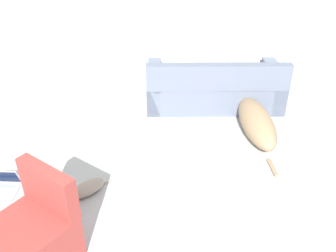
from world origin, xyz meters
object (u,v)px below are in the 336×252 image
at_px(dog, 256,121).
at_px(cat, 85,189).
at_px(side_chair, 35,234).
at_px(couch, 214,88).
at_px(laptop_open, 4,184).

height_order(dog, cat, dog).
bearing_deg(side_chair, cat, 108.19).
relative_size(couch, side_chair, 2.33).
distance_m(couch, side_chair, 3.43).
height_order(dog, laptop_open, dog).
bearing_deg(cat, dog, 168.74).
bearing_deg(side_chair, couch, 92.93).
bearing_deg(cat, laptop_open, -47.14).
height_order(couch, laptop_open, couch).
relative_size(couch, cat, 4.11).
bearing_deg(couch, cat, 51.89).
distance_m(dog, laptop_open, 3.19).
distance_m(dog, side_chair, 3.10).
relative_size(cat, side_chair, 0.57).
relative_size(couch, laptop_open, 6.09).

